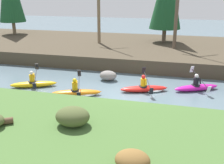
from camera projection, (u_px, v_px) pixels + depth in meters
name	position (u px, v px, depth m)	size (l,w,h in m)	color
ground_plane	(133.00, 95.00, 14.52)	(90.00, 90.00, 0.00)	slate
riverbank_near	(104.00, 144.00, 9.10)	(44.00, 6.16, 0.81)	#476B33
riverbank_far	(153.00, 50.00, 23.43)	(44.00, 11.91, 0.99)	#473D2D
bare_tree_upstream	(99.00, 9.00, 23.09)	(3.48, 3.44, 6.31)	#7A664C
bare_tree_mid_upstream	(177.00, 9.00, 20.68)	(3.71, 3.66, 6.74)	brown
shrub_clump_third	(73.00, 116.00, 9.47)	(1.26, 1.05, 0.68)	#4C562D
shrub_clump_far_end	(132.00, 160.00, 7.13)	(0.98, 0.82, 0.53)	brown
kayaker_lead	(197.00, 87.00, 15.15)	(2.67, 1.94, 1.20)	#C61999
kayaker_middle	(146.00, 88.00, 14.98)	(2.74, 2.00, 1.20)	red
kayaker_trailing	(78.00, 92.00, 14.39)	(2.74, 2.01, 1.20)	orange
kayaker_far_back	(34.00, 83.00, 15.71)	(2.71, 1.96, 1.20)	yellow
boulder_midstream	(108.00, 76.00, 16.88)	(1.11, 0.87, 0.63)	gray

